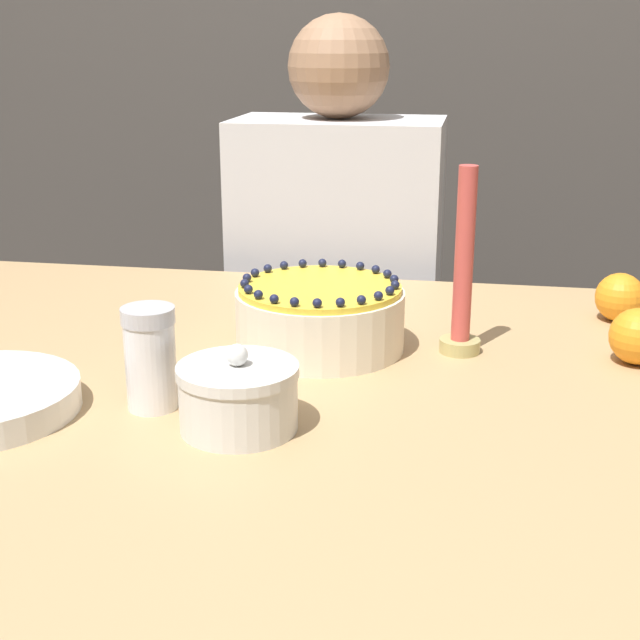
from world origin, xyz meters
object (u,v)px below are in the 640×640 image
object	(u,v)px
cake	(320,317)
sugar_shaker	(150,358)
sugar_bowl	(238,397)
candle	(463,280)
person_man_blue_shirt	(337,362)

from	to	relation	value
cake	sugar_shaker	bearing A→B (deg)	-123.45
sugar_bowl	candle	world-z (taller)	candle
person_man_blue_shirt	cake	bearing A→B (deg)	96.67
sugar_bowl	sugar_shaker	xyz separation A→B (m)	(-0.11, 0.04, 0.02)
cake	person_man_blue_shirt	distance (m)	0.64
candle	person_man_blue_shirt	distance (m)	0.70
person_man_blue_shirt	sugar_bowl	bearing A→B (deg)	91.77
cake	person_man_blue_shirt	size ratio (longest dim) A/B	0.19
sugar_shaker	sugar_bowl	bearing A→B (deg)	-18.97
person_man_blue_shirt	sugar_shaker	bearing A→B (deg)	83.89
candle	sugar_shaker	bearing A→B (deg)	-143.67
cake	person_man_blue_shirt	bearing A→B (deg)	96.67
sugar_shaker	candle	bearing A→B (deg)	36.33
sugar_bowl	sugar_shaker	world-z (taller)	sugar_shaker
cake	sugar_bowl	size ratio (longest dim) A/B	1.73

